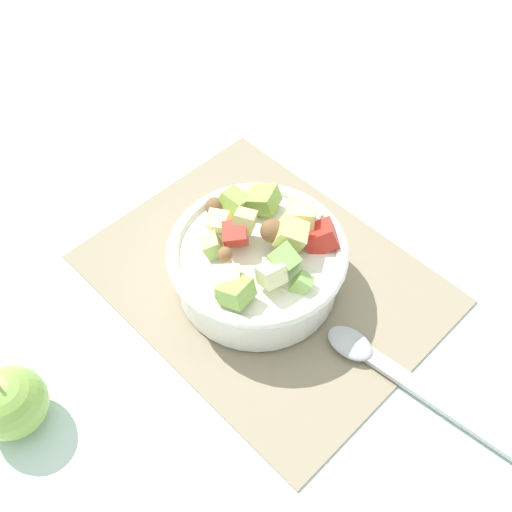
% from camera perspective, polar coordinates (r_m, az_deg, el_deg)
% --- Properties ---
extents(ground_plane, '(2.40, 2.40, 0.00)m').
position_cam_1_polar(ground_plane, '(0.76, 0.76, -2.19)').
color(ground_plane, silver).
extents(placemat, '(0.41, 0.32, 0.01)m').
position_cam_1_polar(placemat, '(0.75, 0.76, -2.06)').
color(placemat, gray).
rests_on(placemat, ground_plane).
extents(salad_bowl, '(0.21, 0.21, 0.11)m').
position_cam_1_polar(salad_bowl, '(0.71, 0.08, -0.37)').
color(salad_bowl, white).
rests_on(salad_bowl, placemat).
extents(serving_spoon, '(0.24, 0.05, 0.01)m').
position_cam_1_polar(serving_spoon, '(0.70, 12.71, -10.37)').
color(serving_spoon, '#B7B7BC').
rests_on(serving_spoon, placemat).
extents(whole_apple, '(0.08, 0.08, 0.09)m').
position_cam_1_polar(whole_apple, '(0.68, -21.99, -12.60)').
color(whole_apple, '#8CB74C').
rests_on(whole_apple, ground_plane).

